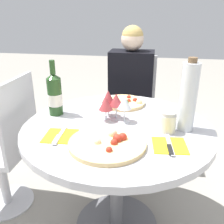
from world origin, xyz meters
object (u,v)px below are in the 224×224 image
pizza_large (108,143)px  wine_bottle (55,95)px  dining_table (117,147)px  seated_diner (129,109)px  chair_empty_side (7,150)px  chair_behind_diner (131,111)px  tall_carafe (188,97)px

pizza_large → wine_bottle: (-0.36, 0.30, 0.11)m
dining_table → wine_bottle: (-0.37, 0.09, 0.25)m
wine_bottle → dining_table: bearing=-13.3°
seated_diner → chair_empty_side: (-0.71, -0.63, -0.07)m
seated_diner → chair_behind_diner: bearing=-90.0°
dining_table → tall_carafe: 0.46m
pizza_large → chair_empty_side: bearing=158.4°
chair_behind_diner → wine_bottle: (-0.37, -0.76, 0.38)m
chair_behind_diner → seated_diner: seated_diner is taller
chair_behind_diner → pizza_large: chair_behind_diner is taller
pizza_large → tall_carafe: (0.35, 0.23, 0.16)m
chair_empty_side → pizza_large: 0.81m
dining_table → chair_behind_diner: (-0.01, 0.85, -0.13)m
seated_diner → tall_carafe: bearing=116.9°
seated_diner → chair_empty_side: size_ratio=1.28×
dining_table → tall_carafe: size_ratio=2.75×
chair_behind_diner → seated_diner: (-0.00, -0.15, 0.07)m
chair_behind_diner → chair_empty_side: (-0.71, -0.78, 0.00)m
chair_empty_side → pizza_large: (0.71, -0.28, 0.28)m
dining_table → pizza_large: size_ratio=2.86×
dining_table → seated_diner: size_ratio=0.86×
chair_empty_side → pizza_large: size_ratio=2.60×
seated_diner → dining_table: bearing=90.5°
dining_table → seated_diner: seated_diner is taller
chair_empty_side → tall_carafe: size_ratio=2.50×
chair_empty_side → tall_carafe: bearing=-92.9°
chair_behind_diner → tall_carafe: tall_carafe is taller
chair_behind_diner → chair_empty_side: bearing=47.5°
chair_behind_diner → chair_empty_side: same height
wine_bottle → chair_behind_diner: bearing=64.2°
chair_empty_side → chair_behind_diner: bearing=-42.5°
chair_behind_diner → wine_bottle: 0.92m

